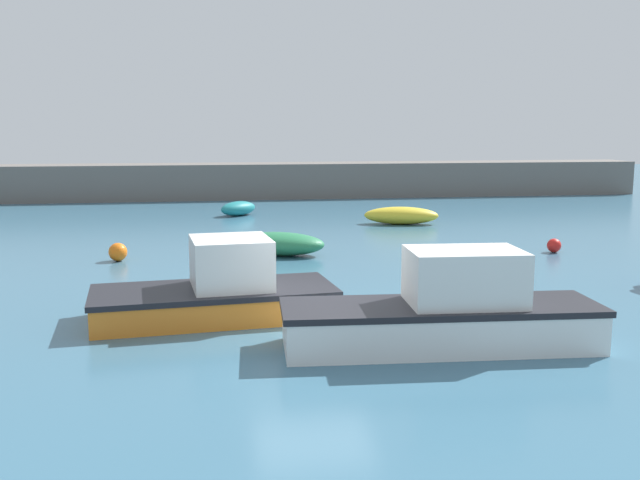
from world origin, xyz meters
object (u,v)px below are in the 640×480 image
motorboat_with_cabin (447,313)px  open_tender_yellow (278,244)px  cabin_cruiser_white (219,291)px  rowboat_blue_near (401,216)px  mooring_buoy_red (554,245)px  dinghy_near_pier (238,208)px  mooring_buoy_orange (118,252)px  mooring_buoy_pink (506,275)px

motorboat_with_cabin → open_tender_yellow: bearing=-74.6°
open_tender_yellow → cabin_cruiser_white: cabin_cruiser_white is taller
rowboat_blue_near → mooring_buoy_red: size_ratio=7.22×
cabin_cruiser_white → mooring_buoy_red: size_ratio=11.67×
dinghy_near_pier → mooring_buoy_orange: (-4.23, -11.02, -0.05)m
dinghy_near_pier → mooring_buoy_pink: size_ratio=5.09×
mooring_buoy_orange → dinghy_near_pier: bearing=69.0°
open_tender_yellow → rowboat_blue_near: (5.97, 6.64, -0.00)m
mooring_buoy_orange → cabin_cruiser_white: bearing=-67.4°
rowboat_blue_near → motorboat_with_cabin: (-3.79, -16.98, 0.31)m
cabin_cruiser_white → mooring_buoy_orange: (-3.03, 7.26, -0.31)m
mooring_buoy_red → mooring_buoy_orange: 14.27m
mooring_buoy_pink → mooring_buoy_orange: 11.79m
open_tender_yellow → cabin_cruiser_white: 7.80m
mooring_buoy_orange → open_tender_yellow: bearing=2.9°
open_tender_yellow → mooring_buoy_orange: open_tender_yellow is taller
open_tender_yellow → rowboat_blue_near: bearing=68.0°
open_tender_yellow → mooring_buoy_orange: 5.08m
rowboat_blue_near → cabin_cruiser_white: 16.28m
rowboat_blue_near → mooring_buoy_pink: (-0.33, -11.81, -0.16)m
cabin_cruiser_white → mooring_buoy_red: bearing=-155.3°
mooring_buoy_pink → mooring_buoy_red: size_ratio=0.91×
mooring_buoy_red → dinghy_near_pier: bearing=130.6°
mooring_buoy_red → cabin_cruiser_white: bearing=-149.6°
open_tender_yellow → cabin_cruiser_white: bearing=-85.2°
cabin_cruiser_white → mooring_buoy_pink: 8.05m
dinghy_near_pier → open_tender_yellow: size_ratio=0.65×
cabin_cruiser_white → mooring_buoy_orange: 7.88m
dinghy_near_pier → motorboat_with_cabin: size_ratio=0.35×
rowboat_blue_near → mooring_buoy_pink: rowboat_blue_near is taller
open_tender_yellow → motorboat_with_cabin: 10.57m
dinghy_near_pier → open_tender_yellow: open_tender_yellow is taller
rowboat_blue_near → mooring_buoy_red: 8.22m
dinghy_near_pier → rowboat_blue_near: 7.96m
motorboat_with_cabin → mooring_buoy_red: (6.99, 9.42, -0.45)m
mooring_buoy_orange → mooring_buoy_pink: bearing=-24.6°
mooring_buoy_pink → mooring_buoy_orange: size_ratio=0.74×
mooring_buoy_orange → mooring_buoy_red: bearing=-2.7°
motorboat_with_cabin → mooring_buoy_orange: (-7.26, 10.08, -0.39)m
mooring_buoy_pink → mooring_buoy_red: (3.53, 4.24, 0.02)m
cabin_cruiser_white → mooring_buoy_pink: size_ratio=12.79×
open_tender_yellow → rowboat_blue_near: 8.93m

